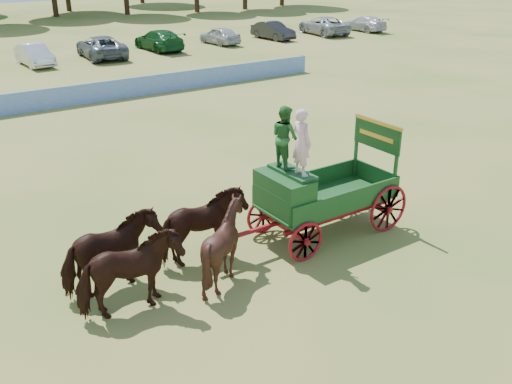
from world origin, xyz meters
The scene contains 8 objects.
ground centered at (0.00, 0.00, 0.00)m, with size 160.00×160.00×0.00m, color olive.
horse_lead_left centered at (-7.76, -0.50, 0.97)m, with size 1.05×2.30×1.94m, color #33170E.
horse_lead_right centered at (-7.76, 0.60, 0.97)m, with size 1.05×2.30×1.94m, color #33170E.
horse_wheel_left centered at (-5.36, -0.50, 0.97)m, with size 1.57×1.76×1.94m, color #33170E.
horse_wheel_right centered at (-5.36, 0.60, 0.97)m, with size 1.05×2.30×1.94m, color #33170E.
farm_dray centered at (-2.43, 0.08, 1.72)m, with size 6.00×2.00×3.88m.
sponsor_banner centered at (-1.00, 18.00, 0.53)m, with size 26.00×0.08×1.05m, color blue.
parked_cars centered at (2.40, 30.44, 0.75)m, with size 57.04×6.36×1.60m.
Camera 1 is at (-11.50, -10.85, 7.54)m, focal length 40.00 mm.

